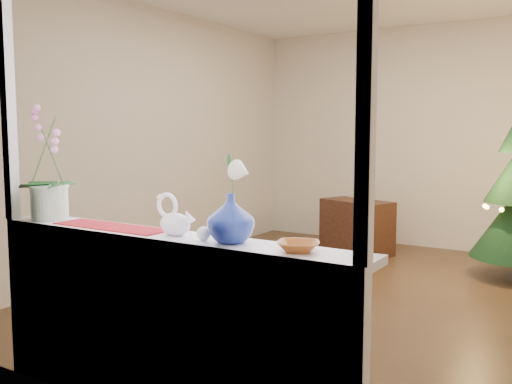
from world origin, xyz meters
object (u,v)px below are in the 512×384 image
swan (175,215)px  blue_vase (231,214)px  side_table (357,227)px  paperweight (204,234)px  amber_dish (298,247)px  orchid_pot (48,162)px

swan → blue_vase: 0.34m
swan → side_table: swan is taller
paperweight → side_table: size_ratio=0.08×
blue_vase → amber_dish: bearing=-1.4°
blue_vase → paperweight: blue_vase is taller
orchid_pot → side_table: orchid_pot is taller
blue_vase → side_table: size_ratio=0.32×
amber_dish → side_table: size_ratio=0.19×
blue_vase → paperweight: bearing=-167.6°
blue_vase → paperweight: size_ratio=3.95×
paperweight → side_table: bearing=102.6°
swan → paperweight: 0.22m
paperweight → orchid_pot: bearing=178.5°
paperweight → side_table: 4.27m
swan → amber_dish: 0.70m
orchid_pot → side_table: bearing=86.9°
amber_dish → side_table: bearing=108.9°
orchid_pot → swan: size_ratio=2.86×
paperweight → amber_dish: (0.49, 0.02, -0.01)m
orchid_pot → swan: (0.94, 0.00, -0.23)m
orchid_pot → amber_dish: (1.63, -0.01, -0.31)m
swan → blue_vase: size_ratio=0.88×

